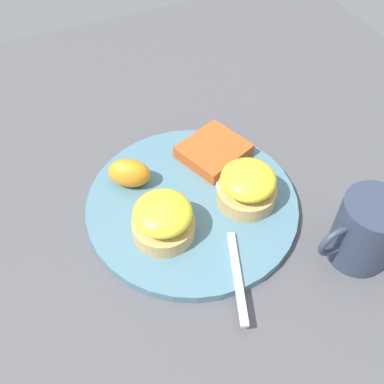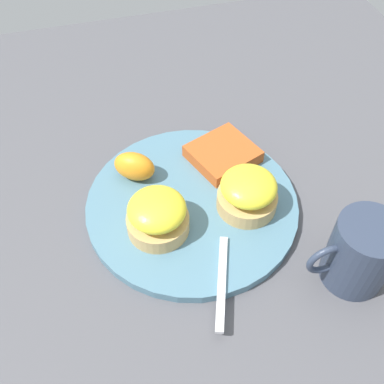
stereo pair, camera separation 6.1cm
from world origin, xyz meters
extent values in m
plane|color=#4C4C51|center=(0.00, 0.00, 0.00)|extent=(1.10, 1.10, 0.00)
cylinder|color=slate|center=(0.00, 0.00, 0.01)|extent=(0.30, 0.30, 0.01)
cylinder|color=tan|center=(0.06, 0.03, 0.03)|extent=(0.08, 0.08, 0.02)
ellipsoid|color=yellow|center=(0.06, 0.03, 0.06)|extent=(0.08, 0.08, 0.04)
cylinder|color=tan|center=(-0.07, 0.03, 0.03)|extent=(0.08, 0.08, 0.02)
ellipsoid|color=yellow|center=(-0.07, 0.03, 0.06)|extent=(0.08, 0.08, 0.04)
cube|color=#B55020|center=(-0.07, -0.07, 0.02)|extent=(0.11, 0.11, 0.02)
ellipsoid|color=orange|center=(0.07, -0.07, 0.04)|extent=(0.07, 0.06, 0.04)
cube|color=silver|center=(0.00, 0.13, 0.02)|extent=(0.05, 0.12, 0.00)
cube|color=silver|center=(-0.06, -0.01, 0.02)|extent=(0.04, 0.06, 0.00)
cylinder|color=#2D384C|center=(-0.16, 0.16, 0.05)|extent=(0.08, 0.08, 0.10)
torus|color=#2D384C|center=(-0.12, 0.16, 0.05)|extent=(0.05, 0.01, 0.05)
camera|label=1|loc=(0.16, 0.36, 0.50)|focal=42.00mm
camera|label=2|loc=(0.11, 0.38, 0.50)|focal=42.00mm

